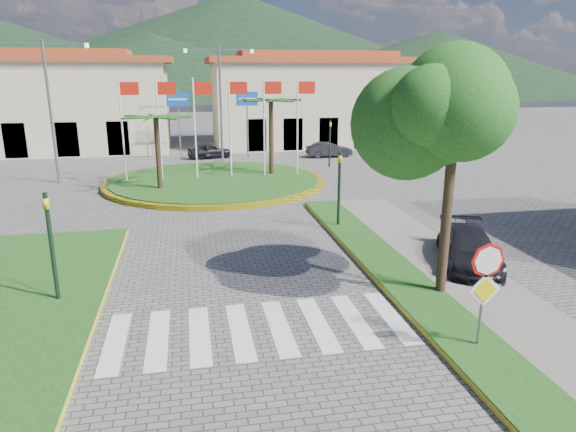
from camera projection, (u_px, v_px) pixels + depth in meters
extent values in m
cube|color=gray|center=(519.00, 343.00, 12.09)|extent=(4.00, 28.00, 0.15)
cube|color=#1B4A15|center=(473.00, 348.00, 11.87)|extent=(1.60, 28.00, 0.18)
cube|color=#1B4A15|center=(2.00, 313.00, 13.57)|extent=(5.00, 14.00, 0.18)
cube|color=silver|center=(256.00, 329.00, 12.90)|extent=(8.00, 3.00, 0.01)
cylinder|color=yellow|center=(215.00, 182.00, 29.88)|extent=(12.70, 12.70, 0.24)
cylinder|color=#1B4A15|center=(215.00, 181.00, 29.87)|extent=(12.00, 12.00, 0.30)
cylinder|color=black|center=(158.00, 156.00, 26.93)|extent=(0.28, 0.28, 4.05)
cylinder|color=black|center=(271.00, 140.00, 30.88)|extent=(0.28, 0.28, 4.68)
cylinder|color=silver|center=(123.00, 133.00, 28.66)|extent=(0.10, 0.10, 6.00)
cube|color=red|center=(129.00, 89.00, 28.12)|extent=(1.00, 0.03, 0.70)
cylinder|color=silver|center=(159.00, 132.00, 29.03)|extent=(0.10, 0.10, 6.00)
cube|color=red|center=(167.00, 88.00, 28.48)|extent=(1.00, 0.03, 0.70)
cylinder|color=silver|center=(195.00, 131.00, 29.40)|extent=(0.10, 0.10, 6.00)
cube|color=red|center=(203.00, 88.00, 28.85)|extent=(1.00, 0.03, 0.70)
cylinder|color=silver|center=(230.00, 131.00, 29.77)|extent=(0.10, 0.10, 6.00)
cube|color=red|center=(238.00, 88.00, 29.22)|extent=(1.00, 0.03, 0.70)
cylinder|color=silver|center=(264.00, 130.00, 30.13)|extent=(0.10, 0.10, 6.00)
cube|color=red|center=(273.00, 88.00, 29.59)|extent=(1.00, 0.03, 0.70)
cylinder|color=silver|center=(297.00, 129.00, 30.50)|extent=(0.10, 0.10, 6.00)
cube|color=red|center=(307.00, 88.00, 29.96)|extent=(1.00, 0.03, 0.70)
cylinder|color=slate|center=(482.00, 301.00, 11.58)|extent=(0.07, 0.07, 2.50)
cylinder|color=red|center=(488.00, 260.00, 11.26)|extent=(0.80, 0.03, 0.80)
cube|color=yellow|center=(485.00, 290.00, 11.44)|extent=(0.78, 0.03, 0.78)
cylinder|color=black|center=(446.00, 223.00, 14.27)|extent=(0.28, 0.28, 4.40)
ellipsoid|color=#184913|center=(455.00, 113.00, 13.46)|extent=(3.60, 3.60, 3.20)
cylinder|color=black|center=(52.00, 250.00, 13.87)|extent=(0.12, 0.12, 3.20)
imported|color=#D0C713|center=(48.00, 214.00, 13.60)|extent=(0.15, 0.18, 0.90)
cylinder|color=black|center=(339.00, 191.00, 20.86)|extent=(0.12, 0.12, 3.20)
imported|color=#D0C713|center=(340.00, 166.00, 20.59)|extent=(0.15, 0.18, 0.90)
cylinder|color=black|center=(330.00, 144.00, 34.74)|extent=(0.12, 0.12, 3.20)
imported|color=#D0C713|center=(330.00, 129.00, 34.47)|extent=(0.18, 0.15, 0.90)
cylinder|color=slate|center=(179.00, 125.00, 37.36)|extent=(0.12, 0.12, 5.20)
cube|color=#104EB1|center=(178.00, 99.00, 36.81)|extent=(1.60, 0.05, 1.00)
cylinder|color=slate|center=(247.00, 123.00, 38.28)|extent=(0.12, 0.12, 5.20)
cube|color=#104EB1|center=(247.00, 99.00, 37.74)|extent=(1.60, 0.05, 1.00)
cylinder|color=slate|center=(221.00, 105.00, 36.59)|extent=(0.16, 0.16, 8.00)
cube|color=slate|center=(201.00, 49.00, 35.34)|extent=(2.40, 0.08, 0.08)
cube|color=slate|center=(236.00, 50.00, 35.79)|extent=(2.40, 0.08, 0.08)
cylinder|color=slate|center=(51.00, 114.00, 29.07)|extent=(0.16, 0.16, 8.00)
cube|color=slate|center=(18.00, 43.00, 27.83)|extent=(2.40, 0.08, 0.08)
cube|color=slate|center=(65.00, 43.00, 28.27)|extent=(2.40, 0.08, 0.08)
cube|color=beige|center=(28.00, 108.00, 41.52)|extent=(22.00, 9.00, 7.00)
cube|color=#A1451F|center=(22.00, 60.00, 40.51)|extent=(23.32, 9.54, 0.50)
cube|color=#A1451F|center=(21.00, 53.00, 40.38)|extent=(16.50, 4.95, 0.60)
cube|color=beige|center=(316.00, 105.00, 45.94)|extent=(18.00, 9.00, 7.00)
cube|color=#A1451F|center=(316.00, 61.00, 44.94)|extent=(19.08, 9.54, 0.50)
cube|color=#A1451F|center=(317.00, 55.00, 44.80)|extent=(13.50, 4.95, 0.60)
cone|color=black|center=(237.00, 44.00, 159.11)|extent=(180.00, 180.00, 30.00)
cone|color=black|center=(437.00, 63.00, 147.23)|extent=(120.00, 120.00, 18.00)
cone|color=black|center=(149.00, 66.00, 128.02)|extent=(110.00, 110.00, 16.00)
imported|color=white|center=(76.00, 149.00, 39.93)|extent=(3.88, 2.02, 1.04)
imported|color=black|center=(210.00, 151.00, 38.71)|extent=(3.52, 2.06, 1.13)
imported|color=black|center=(329.00, 150.00, 39.25)|extent=(3.47, 1.27, 1.14)
imported|color=black|center=(469.00, 249.00, 16.95)|extent=(3.09, 4.57, 1.23)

